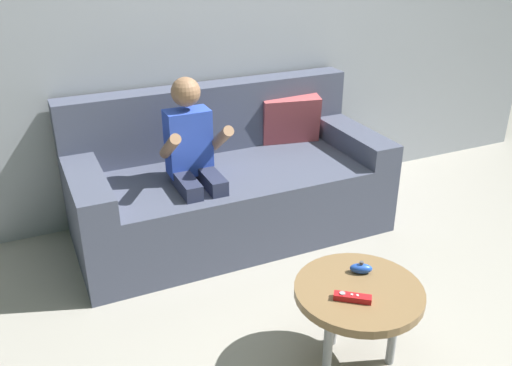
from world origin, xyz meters
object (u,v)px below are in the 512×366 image
couch (229,184)px  coffee_table (358,297)px  person_seated_on_couch (194,160)px  game_remote_red_near_edge (352,298)px  nunchuk_blue (361,268)px

couch → coffee_table: 1.29m
coffee_table → couch: bearing=91.1°
person_seated_on_couch → coffee_table: (0.28, -1.11, -0.20)m
person_seated_on_couch → game_remote_red_near_edge: (0.22, -1.16, -0.15)m
couch → coffee_table: couch is taller
person_seated_on_couch → coffee_table: person_seated_on_couch is taller
couch → nunchuk_blue: couch is taller
person_seated_on_couch → couch: bearing=35.0°
person_seated_on_couch → coffee_table: bearing=-75.7°
nunchuk_blue → game_remote_red_near_edge: bearing=-133.8°
coffee_table → nunchuk_blue: 0.12m
nunchuk_blue → coffee_table: bearing=-128.3°
coffee_table → game_remote_red_near_edge: game_remote_red_near_edge is taller
game_remote_red_near_edge → coffee_table: bearing=39.5°
person_seated_on_couch → coffee_table: size_ratio=1.93×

